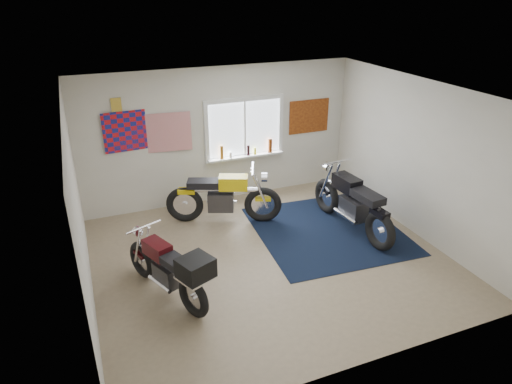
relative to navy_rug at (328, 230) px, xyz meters
name	(u,v)px	position (x,y,z in m)	size (l,w,h in m)	color
ground	(270,258)	(-1.34, -0.45, -0.01)	(5.50, 5.50, 0.00)	#9E896B
room_shell	(271,165)	(-1.34, -0.45, 1.63)	(5.50, 5.50, 5.50)	white
navy_rug	(328,230)	(0.00, 0.00, 0.00)	(2.50, 2.60, 0.01)	black
window_assembly	(245,132)	(-0.84, 2.02, 1.36)	(1.66, 0.17, 1.26)	white
oil_bottles	(251,149)	(-0.74, 1.95, 1.02)	(1.13, 0.09, 0.30)	#965415
flag_display	(116,105)	(-3.24, 2.03, 2.14)	(1.60, 0.10, 1.17)	red
triumph_poster	(309,116)	(0.61, 2.03, 1.54)	(0.90, 0.03, 0.70)	#A54C14
yellow_triumph	(223,198)	(-1.63, 1.06, 0.47)	(2.05, 0.98, 1.09)	black
black_chrome_bike	(352,204)	(0.41, -0.10, 0.49)	(0.68, 2.22, 1.14)	black
maroon_tourer	(171,270)	(-3.03, -0.90, 0.48)	(0.99, 1.80, 0.94)	black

